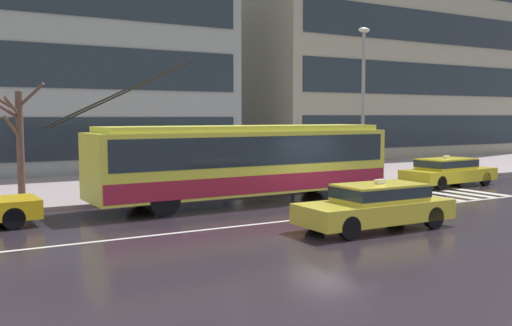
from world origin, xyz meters
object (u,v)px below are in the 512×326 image
street_lamp (363,92)px  street_tree_bare (18,137)px  trolleybus (246,160)px  pedestrian_at_shelter (127,151)px  pedestrian_walking_past (293,163)px  taxi_oncoming_near (377,204)px  pedestrian_approaching_curb (226,165)px  taxi_ahead_of_bus (448,171)px

street_lamp → street_tree_bare: street_lamp is taller
street_lamp → trolleybus: bearing=-162.3°
pedestrian_at_shelter → pedestrian_walking_past: (6.81, -1.39, -0.63)m
pedestrian_walking_past → trolleybus: bearing=-148.5°
trolleybus → street_lamp: bearing=17.7°
pedestrian_at_shelter → pedestrian_walking_past: size_ratio=1.16×
trolleybus → street_tree_bare: 8.00m
taxi_oncoming_near → pedestrian_at_shelter: (-4.14, 9.61, 1.10)m
pedestrian_at_shelter → taxi_oncoming_near: bearing=-66.7°
taxi_oncoming_near → street_lamp: bearing=51.6°
pedestrian_approaching_curb → taxi_oncoming_near: bearing=-89.3°
taxi_ahead_of_bus → street_tree_bare: street_tree_bare is taller
street_lamp → street_tree_bare: size_ratio=1.69×
street_lamp → taxi_ahead_of_bus: bearing=-43.0°
taxi_oncoming_near → street_lamp: 11.41m
trolleybus → pedestrian_approaching_curb: trolleybus is taller
taxi_oncoming_near → trolleybus: bearing=97.6°
pedestrian_at_shelter → pedestrian_approaching_curb: 4.13m
trolleybus → taxi_oncoming_near: (0.81, -6.08, -0.86)m
trolleybus → street_lamp: (7.53, 2.41, 2.74)m
taxi_oncoming_near → pedestrian_at_shelter: bearing=113.3°
pedestrian_at_shelter → street_lamp: street_lamp is taller
pedestrian_approaching_curb → street_tree_bare: street_tree_bare is taller
trolleybus → taxi_oncoming_near: size_ratio=2.76×
pedestrian_walking_past → street_tree_bare: 10.89m
taxi_ahead_of_bus → taxi_oncoming_near: 11.19m
taxi_ahead_of_bus → street_lamp: size_ratio=0.67×
pedestrian_at_shelter → street_tree_bare: size_ratio=0.49×
taxi_ahead_of_bus → taxi_oncoming_near: (-9.52, -5.88, -0.00)m
trolleybus → street_tree_bare: trolleybus is taller
trolleybus → street_lamp: 8.37m
pedestrian_approaching_curb → pedestrian_walking_past: (2.78, -0.83, 0.04)m
pedestrian_walking_past → pedestrian_at_shelter: bearing=168.4°
taxi_ahead_of_bus → pedestrian_walking_past: (-6.84, 2.34, 0.48)m
pedestrian_at_shelter → street_tree_bare: bearing=-175.0°
pedestrian_at_shelter → pedestrian_walking_past: 6.98m
taxi_oncoming_near → pedestrian_at_shelter: 10.53m
trolleybus → taxi_ahead_of_bus: trolleybus is taller
taxi_ahead_of_bus → street_lamp: street_lamp is taller
trolleybus → pedestrian_approaching_curb: size_ratio=7.48×
trolleybus → street_tree_bare: bearing=156.4°
street_tree_bare → taxi_ahead_of_bus: bearing=-10.9°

